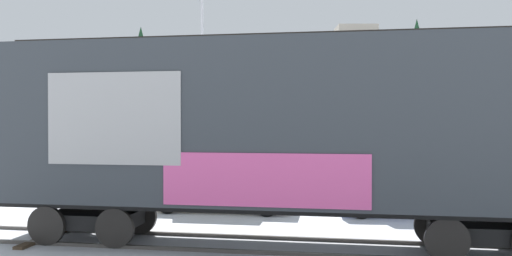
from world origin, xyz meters
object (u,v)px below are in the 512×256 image
freight_car (276,126)px  parked_car_blue (402,188)px  flagpole (202,55)px  parked_car_tan (221,184)px

freight_car → parked_car_blue: bearing=54.4°
flagpole → parked_car_blue: bearing=-39.8°
freight_car → parked_car_blue: size_ratio=3.30×
freight_car → parked_car_tan: (-2.37, 4.49, -1.94)m
parked_car_tan → parked_car_blue: (5.75, 0.22, -0.03)m
freight_car → parked_car_tan: bearing=117.9°
parked_car_tan → parked_car_blue: parked_car_blue is taller
parked_car_blue → parked_car_tan: bearing=-177.8°
flagpole → parked_car_blue: flagpole is taller
parked_car_tan → freight_car: bearing=-62.1°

